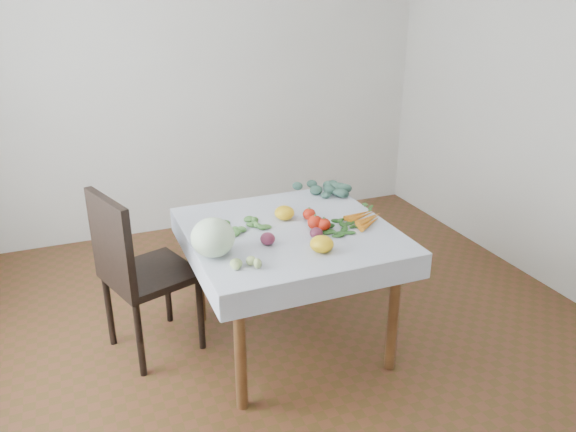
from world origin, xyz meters
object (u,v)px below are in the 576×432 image
object	(u,v)px
table	(289,245)
cabbage	(213,237)
heirloom_back	(284,213)
carrot_bunch	(367,218)
chair	(134,265)

from	to	relation	value
table	cabbage	world-z (taller)	cabbage
heirloom_back	carrot_bunch	bearing A→B (deg)	-24.43
chair	carrot_bunch	size ratio (longest dim) A/B	3.92
cabbage	chair	bearing A→B (deg)	132.55
cabbage	carrot_bunch	distance (m)	0.95
table	carrot_bunch	xyz separation A→B (m)	(0.46, -0.06, 0.12)
chair	cabbage	bearing A→B (deg)	-47.45
table	heirloom_back	world-z (taller)	heirloom_back
heirloom_back	cabbage	bearing A→B (deg)	-148.98
table	chair	bearing A→B (deg)	164.70
table	heirloom_back	xyz separation A→B (m)	(0.03, 0.14, 0.14)
cabbage	carrot_bunch	world-z (taller)	cabbage
chair	table	bearing A→B (deg)	-15.30
heirloom_back	chair	bearing A→B (deg)	173.99
table	chair	size ratio (longest dim) A/B	0.99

